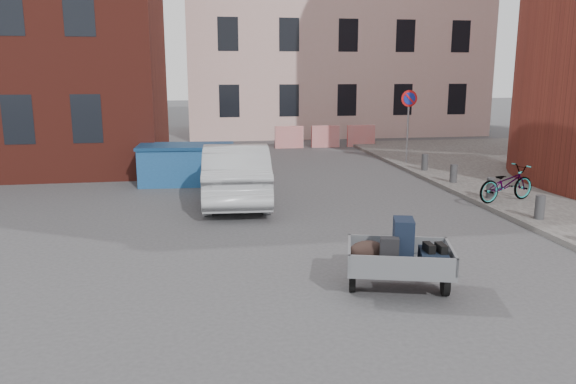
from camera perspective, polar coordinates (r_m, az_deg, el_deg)
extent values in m
plane|color=#38383A|center=(10.84, 0.17, -6.29)|extent=(120.00, 120.00, 0.00)
cube|color=beige|center=(33.24, 4.30, 18.28)|extent=(16.00, 8.00, 14.00)
cylinder|color=gray|center=(21.19, 12.07, 6.44)|extent=(0.07, 0.07, 2.60)
cylinder|color=red|center=(21.10, 12.22, 9.27)|extent=(0.60, 0.03, 0.60)
cylinder|color=navy|center=(21.08, 12.24, 9.27)|extent=(0.44, 0.03, 0.44)
cylinder|color=#3A3A3D|center=(14.04, 24.21, -1.42)|extent=(0.22, 0.22, 0.55)
cylinder|color=#3A3A3D|center=(15.87, 19.88, 0.40)|extent=(0.22, 0.22, 0.55)
cylinder|color=#3A3A3D|center=(17.78, 16.47, 1.82)|extent=(0.22, 0.22, 0.55)
cylinder|color=#3A3A3D|center=(19.76, 13.72, 2.97)|extent=(0.22, 0.22, 0.55)
cube|color=red|center=(25.66, 0.12, 5.59)|extent=(1.30, 0.18, 1.00)
cube|color=red|center=(25.99, 3.84, 5.65)|extent=(1.30, 0.18, 1.00)
cube|color=red|center=(26.43, 7.45, 5.68)|extent=(1.30, 0.18, 1.00)
cylinder|color=black|center=(9.05, 6.56, -8.69)|extent=(0.22, 0.45, 0.44)
cylinder|color=black|center=(9.18, 15.69, -8.78)|extent=(0.22, 0.45, 0.44)
cube|color=slate|center=(9.01, 11.22, -7.33)|extent=(1.84, 1.49, 0.08)
cube|color=slate|center=(8.91, 6.24, -6.15)|extent=(0.34, 1.07, 0.28)
cube|color=slate|center=(9.05, 16.22, -6.29)|extent=(0.34, 1.07, 0.28)
cube|color=slate|center=(9.45, 11.00, -5.24)|extent=(1.55, 0.47, 0.28)
cube|color=slate|center=(8.45, 11.56, -7.37)|extent=(1.55, 0.47, 0.28)
cube|color=slate|center=(9.88, 10.78, -5.93)|extent=(0.27, 0.70, 0.06)
cube|color=black|center=(8.94, 11.62, -4.87)|extent=(0.41, 0.51, 0.70)
cube|color=black|center=(8.92, 14.54, -6.57)|extent=(0.55, 0.69, 0.25)
ellipsoid|color=black|center=(8.86, 8.06, -6.05)|extent=(0.68, 0.51, 0.36)
cube|color=black|center=(8.67, 10.24, -6.12)|extent=(0.32, 0.25, 0.48)
ellipsoid|color=blue|center=(9.28, 10.78, -5.68)|extent=(0.43, 0.39, 0.24)
cube|color=black|center=(8.80, 14.13, -5.50)|extent=(0.11, 0.27, 0.13)
cube|color=black|center=(8.83, 15.29, -5.51)|extent=(0.11, 0.27, 0.13)
cube|color=#1C4E87|center=(17.70, -10.25, 2.64)|extent=(2.91, 1.58, 1.13)
cube|color=navy|center=(17.61, -10.32, 4.61)|extent=(3.01, 1.68, 0.09)
imported|color=#9DA0A4|center=(15.01, -5.31, 1.95)|extent=(1.91, 4.85, 1.57)
imported|color=black|center=(15.59, 21.29, 0.81)|extent=(1.88, 1.08, 0.93)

